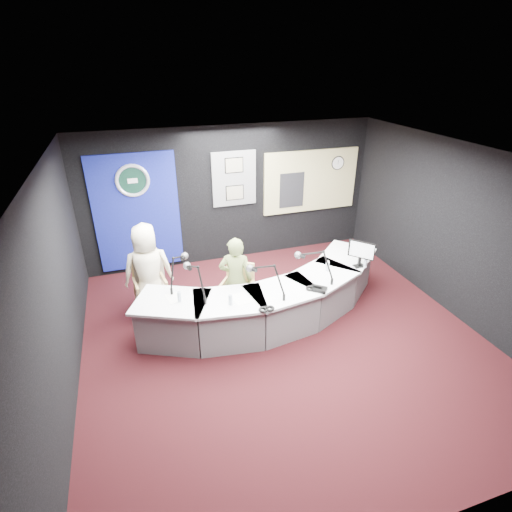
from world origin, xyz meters
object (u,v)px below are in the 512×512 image
object	(u,v)px
broadcast_desk	(269,301)
person_man	(148,271)
person_woman	(236,280)
armchair_left	(151,291)
armchair_right	(236,294)

from	to	relation	value
broadcast_desk	person_man	world-z (taller)	person_man
person_man	person_woman	world-z (taller)	person_man
broadcast_desk	armchair_left	world-z (taller)	armchair_left
armchair_left	person_woman	world-z (taller)	person_woman
person_woman	armchair_right	bearing A→B (deg)	-0.00
broadcast_desk	person_man	bearing A→B (deg)	155.89
armchair_left	person_man	xyz separation A→B (m)	(0.00, 0.00, 0.38)
armchair_right	broadcast_desk	bearing A→B (deg)	11.41
armchair_right	person_woman	size ratio (longest dim) A/B	0.63
broadcast_desk	armchair_left	distance (m)	2.00
person_woman	person_man	bearing A→B (deg)	-2.80
broadcast_desk	person_man	distance (m)	2.04
armchair_right	person_man	size ratio (longest dim) A/B	0.57
broadcast_desk	armchair_left	xyz separation A→B (m)	(-1.82, 0.82, 0.06)
armchair_left	broadcast_desk	bearing A→B (deg)	-31.51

